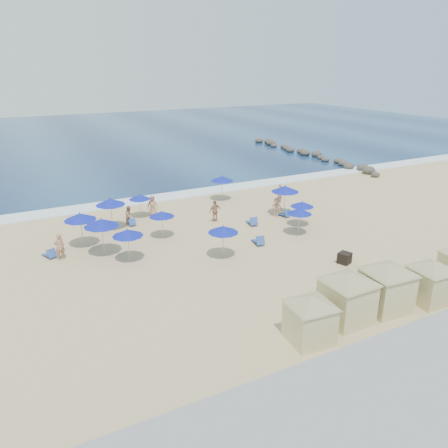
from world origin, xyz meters
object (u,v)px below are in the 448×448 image
at_px(umbrella_5, 162,214).
at_px(beachgoer_0, 59,247).
at_px(umbrella_3, 128,233).
at_px(umbrella_8, 222,178).
at_px(umbrella_4, 140,197).
at_px(trash_bin, 344,258).
at_px(cabana_2, 387,280).
at_px(beachgoer_5, 279,193).
at_px(umbrella_9, 285,189).
at_px(umbrella_0, 80,217).
at_px(beachgoer_1, 129,215).
at_px(cabana_0, 310,313).
at_px(umbrella_7, 299,211).
at_px(cabana_3, 431,276).
at_px(rock_jetty, 309,154).
at_px(beachgoer_4, 153,206).
at_px(beachgoer_3, 277,208).
at_px(umbrella_6, 223,229).
at_px(beachgoer_2, 215,211).
at_px(cabana_1, 348,290).
at_px(umbrella_10, 302,204).
at_px(umbrella_2, 110,202).

bearing_deg(umbrella_5, beachgoer_0, -175.87).
height_order(umbrella_3, umbrella_8, umbrella_8).
bearing_deg(umbrella_4, trash_bin, -58.95).
xyz_separation_m(cabana_2, beachgoer_5, (5.73, 18.09, -0.77)).
bearing_deg(umbrella_9, umbrella_0, 176.59).
distance_m(cabana_2, beachgoer_1, 20.46).
relative_size(trash_bin, cabana_0, 0.18).
bearing_deg(cabana_0, umbrella_7, 55.36).
height_order(cabana_3, beachgoer_0, cabana_3).
height_order(rock_jetty, umbrella_7, umbrella_7).
bearing_deg(umbrella_5, beachgoer_4, 79.08).
bearing_deg(beachgoer_3, umbrella_9, 32.92).
relative_size(cabana_2, umbrella_8, 1.92).
distance_m(umbrella_6, beachgoer_2, 7.20).
bearing_deg(cabana_1, beachgoer_0, 129.10).
height_order(cabana_2, umbrella_10, cabana_2).
height_order(rock_jetty, beachgoer_2, beachgoer_2).
height_order(umbrella_4, beachgoer_0, umbrella_4).
xyz_separation_m(cabana_3, beachgoer_0, (-16.93, 14.94, -0.60)).
bearing_deg(cabana_2, trash_bin, 68.74).
bearing_deg(umbrella_8, cabana_2, -93.83).
height_order(beachgoer_1, beachgoer_2, beachgoer_2).
bearing_deg(beachgoer_2, cabana_1, 79.85).
distance_m(trash_bin, umbrella_4, 17.44).
relative_size(cabana_3, beachgoer_1, 2.59).
xyz_separation_m(beachgoer_0, beachgoer_3, (17.45, 0.51, -0.09)).
bearing_deg(beachgoer_5, cabana_2, 53.40).
xyz_separation_m(umbrella_2, umbrella_7, (12.21, -7.62, -0.39)).
bearing_deg(umbrella_7, umbrella_3, 174.37).
relative_size(cabana_0, beachgoer_2, 2.22).
bearing_deg(umbrella_0, umbrella_9, -3.41).
relative_size(umbrella_4, umbrella_9, 0.76).
distance_m(cabana_0, beachgoer_0, 17.31).
distance_m(umbrella_0, beachgoer_2, 10.69).
bearing_deg(beachgoer_2, umbrella_9, 160.14).
height_order(umbrella_7, beachgoer_4, umbrella_7).
bearing_deg(umbrella_5, cabana_1, -73.85).
height_order(umbrella_7, beachgoer_0, umbrella_7).
relative_size(umbrella_10, beachgoer_0, 1.15).
height_order(trash_bin, umbrella_0, umbrella_0).
xyz_separation_m(cabana_3, umbrella_9, (1.36, 15.51, 0.82)).
bearing_deg(rock_jetty, umbrella_3, -145.33).
bearing_deg(beachgoer_3, cabana_2, -73.24).
height_order(umbrella_6, beachgoer_5, umbrella_6).
height_order(cabana_2, cabana_3, cabana_2).
distance_m(umbrella_4, beachgoer_2, 6.44).
bearing_deg(beachgoer_4, beachgoer_2, -27.76).
height_order(trash_bin, umbrella_3, umbrella_3).
bearing_deg(umbrella_9, umbrella_6, -148.43).
bearing_deg(beachgoer_5, cabana_0, 40.25).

